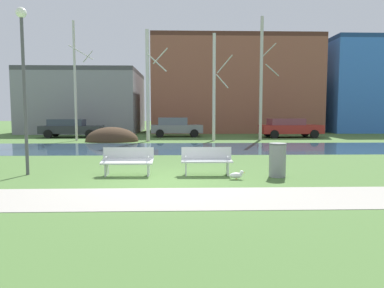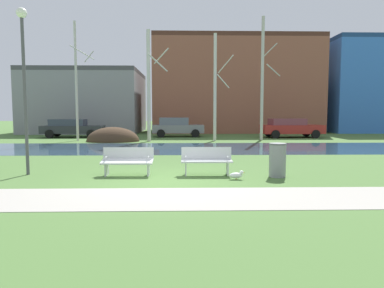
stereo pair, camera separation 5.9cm
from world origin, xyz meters
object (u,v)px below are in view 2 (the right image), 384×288
object	(u,v)px
seagull	(237,175)
parked_van_nearest_dark	(72,128)
parked_sedan_second_grey	(177,127)
trash_bin	(278,159)
bench_left	(128,160)
streetlamp	(24,64)
bench_right	(207,160)
parked_hatch_third_red	(290,127)

from	to	relation	value
seagull	parked_van_nearest_dark	distance (m)	20.79
seagull	parked_sedan_second_grey	world-z (taller)	parked_sedan_second_grey
trash_bin	parked_sedan_second_grey	distance (m)	18.31
bench_left	streetlamp	distance (m)	4.39
bench_left	bench_right	bearing A→B (deg)	0.00
parked_sedan_second_grey	parked_hatch_third_red	bearing A→B (deg)	-7.21
streetlamp	parked_hatch_third_red	distance (m)	21.20
trash_bin	parked_hatch_third_red	size ratio (longest dim) A/B	0.22
parked_sedan_second_grey	parked_hatch_third_red	distance (m)	8.95
trash_bin	parked_sedan_second_grey	bearing A→B (deg)	100.69
seagull	parked_sedan_second_grey	bearing A→B (deg)	96.45
seagull	bench_right	bearing A→B (deg)	136.71
bench_left	seagull	world-z (taller)	bench_left
parked_hatch_third_red	seagull	bearing A→B (deg)	-111.51
parked_van_nearest_dark	parked_hatch_third_red	world-z (taller)	parked_hatch_third_red
trash_bin	bench_left	bearing A→B (deg)	175.27
parked_hatch_third_red	parked_sedan_second_grey	bearing A→B (deg)	172.79
parked_hatch_third_red	parked_van_nearest_dark	bearing A→B (deg)	177.49
streetlamp	parked_sedan_second_grey	world-z (taller)	streetlamp
parked_sedan_second_grey	parked_hatch_third_red	size ratio (longest dim) A/B	0.87
streetlamp	parked_van_nearest_dark	distance (m)	17.65
bench_left	seagull	size ratio (longest dim) A/B	3.47
trash_bin	streetlamp	size ratio (longest dim) A/B	0.20
parked_van_nearest_dark	streetlamp	bearing A→B (deg)	-77.33
bench_right	bench_left	bearing A→B (deg)	180.00
bench_right	parked_van_nearest_dark	xyz separation A→B (m)	(-9.51, 17.23, 0.29)
bench_left	parked_sedan_second_grey	xyz separation A→B (m)	(1.24, 17.60, 0.33)
seagull	parked_sedan_second_grey	distance (m)	18.52
bench_left	bench_right	xyz separation A→B (m)	(2.48, 0.00, 0.00)
seagull	parked_hatch_third_red	distance (m)	18.57
trash_bin	parked_van_nearest_dark	size ratio (longest dim) A/B	0.22
bench_right	streetlamp	size ratio (longest dim) A/B	0.31
parked_sedan_second_grey	seagull	bearing A→B (deg)	-83.55
seagull	streetlamp	world-z (taller)	streetlamp
bench_left	parked_sedan_second_grey	world-z (taller)	parked_sedan_second_grey
bench_right	trash_bin	bearing A→B (deg)	-10.11
bench_left	parked_sedan_second_grey	bearing A→B (deg)	85.96
trash_bin	parked_hatch_third_red	xyz separation A→B (m)	(5.49, 16.86, 0.25)
parked_hatch_third_red	streetlamp	bearing A→B (deg)	-129.33
parked_van_nearest_dark	parked_sedan_second_grey	distance (m)	8.28
trash_bin	parked_van_nearest_dark	xyz separation A→B (m)	(-11.66, 17.61, 0.22)
trash_bin	seagull	bearing A→B (deg)	-162.93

